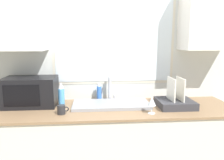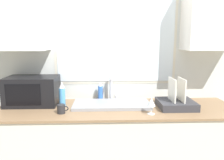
# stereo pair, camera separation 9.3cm
# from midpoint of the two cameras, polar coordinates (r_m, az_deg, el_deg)

# --- Properties ---
(countertop) EXTENTS (2.34, 0.69, 0.91)m
(countertop) POSITION_cam_midpoint_polar(r_m,az_deg,el_deg) (2.33, 2.52, -17.91)
(countertop) COLOR beige
(countertop) RESTS_ON ground_plane
(wall_back) EXTENTS (6.00, 0.38, 2.60)m
(wall_back) POSITION_cam_midpoint_polar(r_m,az_deg,el_deg) (2.38, 2.07, 6.65)
(wall_back) COLOR silver
(wall_back) RESTS_ON ground_plane
(sink_basin) EXTENTS (0.76, 0.34, 0.03)m
(sink_basin) POSITION_cam_midpoint_polar(r_m,az_deg,el_deg) (2.20, 1.13, -6.40)
(sink_basin) COLOR gray
(sink_basin) RESTS_ON countertop
(faucet) EXTENTS (0.08, 0.15, 0.27)m
(faucet) POSITION_cam_midpoint_polar(r_m,az_deg,el_deg) (2.34, 0.99, -1.76)
(faucet) COLOR #B7B7BC
(faucet) RESTS_ON countertop
(microwave) EXTENTS (0.51, 0.33, 0.29)m
(microwave) POSITION_cam_midpoint_polar(r_m,az_deg,el_deg) (2.34, -18.99, -2.67)
(microwave) COLOR black
(microwave) RESTS_ON countertop
(dish_rack) EXTENTS (0.34, 0.32, 0.29)m
(dish_rack) POSITION_cam_midpoint_polar(r_m,az_deg,el_deg) (2.24, 17.55, -5.56)
(dish_rack) COLOR #333338
(dish_rack) RESTS_ON countertop
(spray_bottle) EXTENTS (0.06, 0.06, 0.25)m
(spray_bottle) POSITION_cam_midpoint_polar(r_m,az_deg,el_deg) (2.20, -11.72, -3.76)
(spray_bottle) COLOR #4C99D8
(spray_bottle) RESTS_ON countertop
(soap_bottle) EXTENTS (0.05, 0.05, 0.19)m
(soap_bottle) POSITION_cam_midpoint_polar(r_m,az_deg,el_deg) (2.37, -1.92, -3.41)
(soap_bottle) COLOR blue
(soap_bottle) RESTS_ON countertop
(mug_near_sink) EXTENTS (0.10, 0.07, 0.08)m
(mug_near_sink) POSITION_cam_midpoint_polar(r_m,az_deg,el_deg) (2.02, -11.80, -7.40)
(mug_near_sink) COLOR #262628
(mug_near_sink) RESTS_ON countertop
(wine_glass) EXTENTS (0.07, 0.07, 0.15)m
(wine_glass) POSITION_cam_midpoint_polar(r_m,az_deg,el_deg) (1.97, 11.60, -5.76)
(wine_glass) COLOR silver
(wine_glass) RESTS_ON countertop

